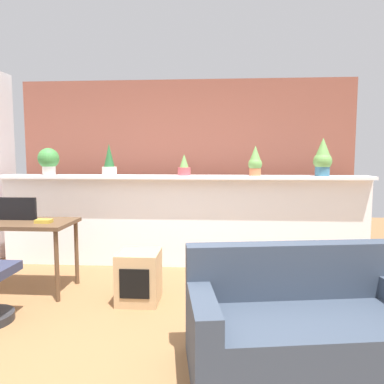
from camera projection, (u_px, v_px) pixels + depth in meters
name	position (u px, v px, depth m)	size (l,w,h in m)	color
ground_plane	(157.00, 344.00, 2.75)	(12.00, 12.00, 0.00)	brown
divider_wall	(182.00, 222.00, 4.68)	(4.71, 0.16, 1.15)	white
plant_shelf	(181.00, 177.00, 4.58)	(4.71, 0.36, 0.04)	white
brick_wall_behind	(186.00, 169.00, 5.21)	(4.71, 0.10, 2.50)	brown
potted_plant_0	(49.00, 160.00, 4.67)	(0.27, 0.27, 0.35)	silver
potted_plant_1	(109.00, 162.00, 4.59)	(0.18, 0.18, 0.40)	silver
potted_plant_2	(184.00, 167.00, 4.56)	(0.16, 0.16, 0.27)	#B7474C
potted_plant_3	(255.00, 161.00, 4.50)	(0.17, 0.17, 0.38)	#C66B42
potted_plant_4	(323.00, 158.00, 4.42)	(0.22, 0.22, 0.47)	#386B84
desk	(20.00, 229.00, 3.79)	(1.10, 0.60, 0.75)	brown
tv_monitor	(17.00, 209.00, 3.85)	(0.42, 0.04, 0.24)	black
side_cube_shelf	(139.00, 277.00, 3.54)	(0.40, 0.41, 0.50)	tan
book_on_desk	(44.00, 221.00, 3.69)	(0.16, 0.10, 0.04)	gold
couch	(305.00, 328.00, 2.42)	(1.66, 0.99, 0.80)	#333D4C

